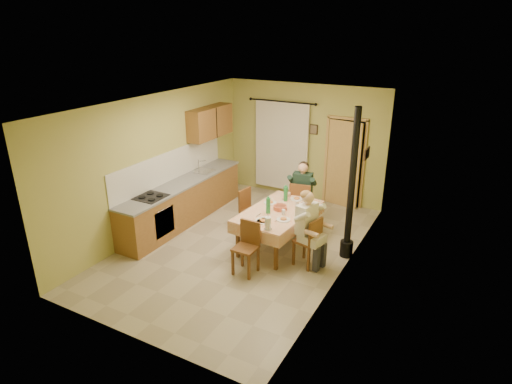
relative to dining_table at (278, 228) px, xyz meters
The scene contains 17 objects.
floor 0.79m from the dining_table, 151.15° to the right, with size 4.00×6.00×0.01m, color tan.
room_shell 1.60m from the dining_table, 151.15° to the right, with size 4.04×6.04×2.82m.
kitchen_run 2.32m from the dining_table, behind, with size 0.64×3.64×1.56m.
upper_cabinets 3.20m from the dining_table, 150.72° to the left, with size 0.35×1.40×0.70m, color brown.
curtain 2.95m from the dining_table, 114.38° to the left, with size 1.70×0.07×2.22m.
doorway 2.72m from the dining_table, 80.50° to the left, with size 0.96×0.20×2.15m.
dining_table is the anchor object (origin of this frame).
tableware 0.46m from the dining_table, 84.63° to the right, with size 0.81×1.66×0.33m.
chair_far 1.07m from the dining_table, 88.39° to the left, with size 0.51×0.51×1.00m.
chair_near 1.14m from the dining_table, 93.76° to the right, with size 0.39×0.39×0.94m.
chair_right 0.86m from the dining_table, 27.25° to the right, with size 0.46×0.46×0.94m.
chair_left 0.82m from the dining_table, 159.93° to the left, with size 0.43×0.43×0.93m.
man_far 1.19m from the dining_table, 88.54° to the left, with size 0.62×0.52×1.39m.
man_right 0.98m from the dining_table, 27.46° to the right, with size 0.55×0.63×1.39m.
stove_flue 1.46m from the dining_table, 11.55° to the left, with size 0.24×0.24×2.80m.
picture_back 2.99m from the dining_table, 97.81° to the left, with size 0.19×0.03×0.23m, color black.
picture_right 2.18m from the dining_table, 32.43° to the left, with size 0.03×0.31×0.21m, color brown.
Camera 1 is at (3.77, -6.41, 4.04)m, focal length 30.00 mm.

